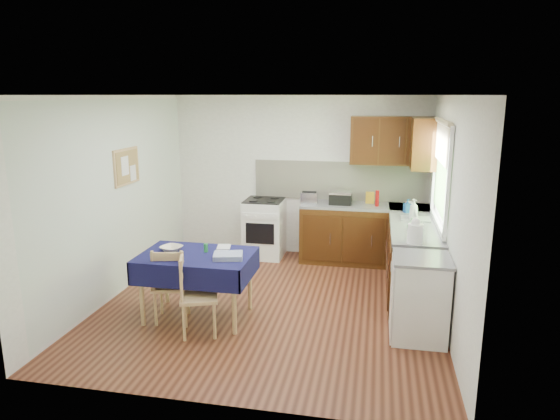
% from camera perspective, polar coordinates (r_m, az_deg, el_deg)
% --- Properties ---
extents(floor, '(4.20, 4.20, 0.00)m').
position_cam_1_polar(floor, '(6.24, -0.99, -10.62)').
color(floor, '#441F12').
rests_on(floor, ground).
extents(ceiling, '(4.00, 4.20, 0.02)m').
position_cam_1_polar(ceiling, '(5.72, -1.08, 13.00)').
color(ceiling, white).
rests_on(ceiling, wall_back).
extents(wall_back, '(4.00, 0.02, 2.50)m').
position_cam_1_polar(wall_back, '(7.88, 2.20, 3.87)').
color(wall_back, silver).
rests_on(wall_back, ground).
extents(wall_front, '(4.00, 0.02, 2.50)m').
position_cam_1_polar(wall_front, '(3.90, -7.60, -5.84)').
color(wall_front, silver).
rests_on(wall_front, ground).
extents(wall_left, '(0.02, 4.20, 2.50)m').
position_cam_1_polar(wall_left, '(6.56, -18.36, 1.36)').
color(wall_left, silver).
rests_on(wall_left, ground).
extents(wall_right, '(0.02, 4.20, 2.50)m').
position_cam_1_polar(wall_right, '(5.78, 18.74, -0.19)').
color(wall_right, silver).
rests_on(wall_right, ground).
extents(base_cabinets, '(1.90, 2.30, 0.86)m').
position_cam_1_polar(base_cabinets, '(7.15, 11.89, -4.11)').
color(base_cabinets, black).
rests_on(base_cabinets, ground).
extents(worktop_back, '(1.90, 0.60, 0.04)m').
position_cam_1_polar(worktop_back, '(7.56, 9.70, 0.45)').
color(worktop_back, slate).
rests_on(worktop_back, base_cabinets).
extents(worktop_right, '(0.60, 1.70, 0.04)m').
position_cam_1_polar(worktop_right, '(6.46, 15.16, -1.98)').
color(worktop_right, slate).
rests_on(worktop_right, base_cabinets).
extents(worktop_corner, '(0.60, 0.60, 0.04)m').
position_cam_1_polar(worktop_corner, '(7.58, 14.61, 0.23)').
color(worktop_corner, slate).
rests_on(worktop_corner, base_cabinets).
extents(splashback, '(2.70, 0.02, 0.60)m').
position_cam_1_polar(splashback, '(7.80, 6.91, 3.32)').
color(splashback, white).
rests_on(splashback, wall_back).
extents(upper_cabinets, '(1.20, 0.85, 0.70)m').
position_cam_1_polar(upper_cabinets, '(7.42, 13.68, 7.62)').
color(upper_cabinets, black).
rests_on(upper_cabinets, wall_back).
extents(stove, '(0.60, 0.61, 0.92)m').
position_cam_1_polar(stove, '(7.85, -1.80, -2.07)').
color(stove, white).
rests_on(stove, ground).
extents(window, '(0.04, 1.48, 1.26)m').
position_cam_1_polar(window, '(6.39, 17.97, 4.73)').
color(window, '#345D26').
rests_on(window, wall_right).
extents(fridge, '(0.58, 0.60, 0.89)m').
position_cam_1_polar(fridge, '(5.46, 15.68, -9.65)').
color(fridge, white).
rests_on(fridge, ground).
extents(corkboard, '(0.04, 0.62, 0.47)m').
position_cam_1_polar(corkboard, '(6.75, -17.12, 4.76)').
color(corkboard, tan).
rests_on(corkboard, wall_left).
extents(dining_table, '(1.26, 0.85, 0.76)m').
position_cam_1_polar(dining_table, '(5.73, -9.50, -5.99)').
color(dining_table, '#0F0F3D').
rests_on(dining_table, ground).
extents(chair_far, '(0.46, 0.46, 0.87)m').
position_cam_1_polar(chair_far, '(5.74, -12.42, -8.13)').
color(chair_far, tan).
rests_on(chair_far, ground).
extents(chair_near, '(0.49, 0.49, 0.87)m').
position_cam_1_polar(chair_near, '(5.41, -9.75, -9.32)').
color(chair_near, tan).
rests_on(chair_near, ground).
extents(toaster, '(0.25, 0.16, 0.19)m').
position_cam_1_polar(toaster, '(7.52, 3.37, 1.38)').
color(toaster, silver).
rests_on(toaster, worktop_back).
extents(sandwich_press, '(0.33, 0.28, 0.19)m').
position_cam_1_polar(sandwich_press, '(7.55, 6.94, 1.40)').
color(sandwich_press, black).
rests_on(sandwich_press, worktop_back).
extents(sauce_bottle, '(0.05, 0.05, 0.24)m').
position_cam_1_polar(sauce_bottle, '(7.47, 11.04, 1.32)').
color(sauce_bottle, '#B20E0E').
rests_on(sauce_bottle, worktop_back).
extents(yellow_packet, '(0.14, 0.10, 0.17)m').
position_cam_1_polar(yellow_packet, '(7.67, 10.24, 1.40)').
color(yellow_packet, gold).
rests_on(yellow_packet, worktop_back).
extents(dish_rack, '(0.38, 0.29, 0.18)m').
position_cam_1_polar(dish_rack, '(6.80, 15.24, -0.88)').
color(dish_rack, '#98989D').
rests_on(dish_rack, worktop_right).
extents(kettle, '(0.17, 0.17, 0.29)m').
position_cam_1_polar(kettle, '(5.70, 15.20, -2.43)').
color(kettle, white).
rests_on(kettle, worktop_right).
extents(cup, '(0.17, 0.17, 0.10)m').
position_cam_1_polar(cup, '(7.41, 14.59, 0.52)').
color(cup, silver).
rests_on(cup, worktop_back).
extents(soap_bottle_a, '(0.15, 0.15, 0.29)m').
position_cam_1_polar(soap_bottle_a, '(6.68, 15.03, -0.03)').
color(soap_bottle_a, white).
rests_on(soap_bottle_a, worktop_right).
extents(soap_bottle_b, '(0.11, 0.11, 0.19)m').
position_cam_1_polar(soap_bottle_b, '(7.16, 14.36, 0.46)').
color(soap_bottle_b, '#1B539E').
rests_on(soap_bottle_b, worktop_right).
extents(soap_bottle_c, '(0.14, 0.14, 0.15)m').
position_cam_1_polar(soap_bottle_c, '(6.23, 14.85, -1.60)').
color(soap_bottle_c, green).
rests_on(soap_bottle_c, worktop_right).
extents(plate_bowl, '(0.30, 0.30, 0.06)m').
position_cam_1_polar(plate_bowl, '(5.85, -12.31, -4.32)').
color(plate_bowl, beige).
rests_on(plate_bowl, dining_table).
extents(book, '(0.20, 0.24, 0.02)m').
position_cam_1_polar(book, '(5.88, -7.19, -4.24)').
color(book, white).
rests_on(book, dining_table).
extents(spice_jar, '(0.05, 0.05, 0.10)m').
position_cam_1_polar(spice_jar, '(5.74, -8.47, -4.29)').
color(spice_jar, green).
rests_on(spice_jar, dining_table).
extents(tea_towel, '(0.36, 0.31, 0.06)m').
position_cam_1_polar(tea_towel, '(5.49, -5.96, -5.24)').
color(tea_towel, navy).
rests_on(tea_towel, dining_table).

